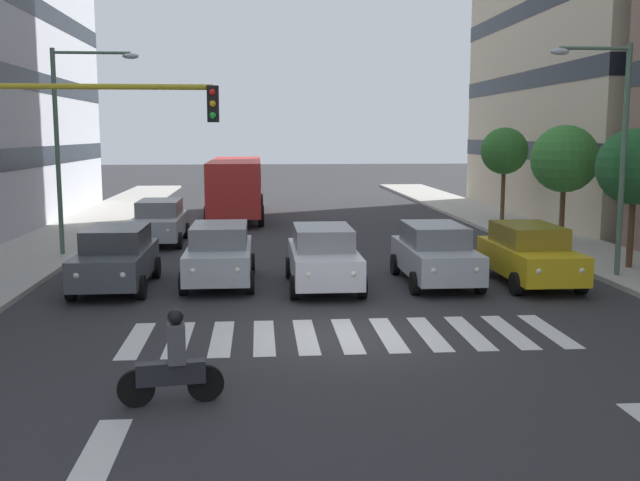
# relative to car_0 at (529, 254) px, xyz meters

# --- Properties ---
(ground_plane) EXTENTS (180.00, 180.00, 0.00)m
(ground_plane) POSITION_rel_car_0_xyz_m (5.91, 5.05, -0.89)
(ground_plane) COLOR #2D2D30
(crosswalk_markings) EXTENTS (9.45, 2.80, 0.01)m
(crosswalk_markings) POSITION_rel_car_0_xyz_m (5.91, 5.05, -0.88)
(crosswalk_markings) COLOR silver
(crosswalk_markings) RESTS_ON ground_plane
(lane_arrow_1) EXTENTS (0.50, 2.20, 0.01)m
(lane_arrow_1) POSITION_rel_car_0_xyz_m (10.00, 10.55, -0.88)
(lane_arrow_1) COLOR silver
(lane_arrow_1) RESTS_ON ground_plane
(car_0) EXTENTS (2.02, 4.44, 1.72)m
(car_0) POSITION_rel_car_0_xyz_m (0.00, 0.00, 0.00)
(car_0) COLOR gold
(car_0) RESTS_ON ground_plane
(car_1) EXTENTS (2.02, 4.44, 1.72)m
(car_1) POSITION_rel_car_0_xyz_m (2.70, -0.30, 0.00)
(car_1) COLOR #B2B7BC
(car_1) RESTS_ON ground_plane
(car_2) EXTENTS (2.02, 4.44, 1.72)m
(car_2) POSITION_rel_car_0_xyz_m (5.99, -0.01, 0.00)
(car_2) COLOR silver
(car_2) RESTS_ON ground_plane
(car_3) EXTENTS (2.02, 4.44, 1.72)m
(car_3) POSITION_rel_car_0_xyz_m (8.95, -0.79, 0.00)
(car_3) COLOR #B2B7BC
(car_3) RESTS_ON ground_plane
(car_4) EXTENTS (2.02, 4.44, 1.72)m
(car_4) POSITION_rel_car_0_xyz_m (11.81, -0.37, 0.00)
(car_4) COLOR #474C51
(car_4) RESTS_ON ground_plane
(car_row2_0) EXTENTS (2.02, 4.44, 1.72)m
(car_row2_0) POSITION_rel_car_0_xyz_m (11.73, -8.90, 0.00)
(car_row2_0) COLOR #B2B7BC
(car_row2_0) RESTS_ON ground_plane
(bus_behind_traffic) EXTENTS (2.78, 10.50, 3.00)m
(bus_behind_traffic) POSITION_rel_car_0_xyz_m (8.95, -17.67, 0.97)
(bus_behind_traffic) COLOR red
(bus_behind_traffic) RESTS_ON ground_plane
(motorcycle_with_rider) EXTENTS (1.70, 0.41, 1.57)m
(motorcycle_with_rider) POSITION_rel_car_0_xyz_m (9.20, 8.83, -0.24)
(motorcycle_with_rider) COLOR black
(motorcycle_with_rider) RESTS_ON ground_plane
(traffic_light_gantry) EXTENTS (5.17, 0.36, 5.50)m
(traffic_light_gantry) POSITION_rel_car_0_xyz_m (12.17, 4.47, 2.88)
(traffic_light_gantry) COLOR #AD991E
(traffic_light_gantry) RESTS_ON ground_plane
(street_lamp_left) EXTENTS (2.43, 0.28, 6.74)m
(street_lamp_left) POSITION_rel_car_0_xyz_m (-2.48, -0.37, 3.37)
(street_lamp_left) COLOR #4C6B56
(street_lamp_left) RESTS_ON sidewalk_left
(street_lamp_right) EXTENTS (2.95, 0.28, 7.05)m
(street_lamp_right) POSITION_rel_car_0_xyz_m (14.21, -5.70, 3.59)
(street_lamp_right) COLOR #4C6B56
(street_lamp_right) RESTS_ON sidewalk_right
(street_tree_1) EXTENTS (2.37, 2.37, 4.35)m
(street_tree_1) POSITION_rel_car_0_xyz_m (-3.85, -1.54, 2.42)
(street_tree_1) COLOR #513823
(street_tree_1) RESTS_ON sidewalk_left
(street_tree_2) EXTENTS (2.56, 2.56, 4.51)m
(street_tree_2) POSITION_rel_car_0_xyz_m (-3.83, -6.77, 2.48)
(street_tree_2) COLOR #513823
(street_tree_2) RESTS_ON sidewalk_left
(street_tree_3) EXTENTS (2.23, 2.23, 4.48)m
(street_tree_3) POSITION_rel_car_0_xyz_m (-3.94, -14.02, 2.61)
(street_tree_3) COLOR #513823
(street_tree_3) RESTS_ON sidewalk_left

